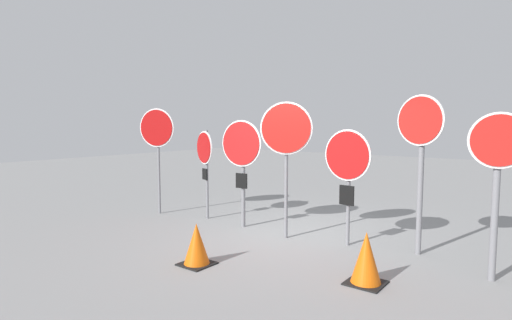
{
  "coord_description": "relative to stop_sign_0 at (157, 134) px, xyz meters",
  "views": [
    {
      "loc": [
        3.93,
        -6.15,
        2.05
      ],
      "look_at": [
        -0.79,
        0.0,
        1.36
      ],
      "focal_mm": 28.0,
      "sensor_mm": 36.0,
      "label": 1
    }
  ],
  "objects": [
    {
      "name": "stop_sign_5",
      "position": [
        5.58,
        0.61,
        -0.07
      ],
      "size": [
        0.76,
        0.25,
        2.51
      ],
      "rotation": [
        0.0,
        0.0,
        -0.29
      ],
      "color": "slate",
      "rests_on": "ground"
    },
    {
      "name": "stop_sign_2",
      "position": [
        2.31,
        0.23,
        -0.35
      ],
      "size": [
        0.91,
        0.17,
        2.14
      ],
      "rotation": [
        0.0,
        0.0,
        0.09
      ],
      "color": "slate",
      "rests_on": "ground"
    },
    {
      "name": "stop_sign_4",
      "position": [
        4.49,
        0.36,
        -0.44
      ],
      "size": [
        0.86,
        0.16,
        1.98
      ],
      "rotation": [
        0.0,
        0.0,
        -0.1
      ],
      "color": "slate",
      "rests_on": "ground"
    },
    {
      "name": "stop_sign_1",
      "position": [
        1.21,
        0.31,
        -0.44
      ],
      "size": [
        0.68,
        0.28,
        1.94
      ],
      "rotation": [
        0.0,
        0.0,
        -0.35
      ],
      "color": "slate",
      "rests_on": "ground"
    },
    {
      "name": "traffic_cone_1",
      "position": [
        5.39,
        -1.0,
        -1.51
      ],
      "size": [
        0.47,
        0.47,
        0.68
      ],
      "color": "black",
      "rests_on": "ground"
    },
    {
      "name": "stop_sign_3",
      "position": [
        3.44,
        0.09,
        -0.01
      ],
      "size": [
        0.85,
        0.42,
        2.46
      ],
      "rotation": [
        0.0,
        0.0,
        0.44
      ],
      "color": "slate",
      "rests_on": "ground"
    },
    {
      "name": "traffic_cone_0",
      "position": [
        3.14,
        -1.83,
        -1.54
      ],
      "size": [
        0.46,
        0.46,
        0.62
      ],
      "color": "black",
      "rests_on": "ground"
    },
    {
      "name": "stop_sign_6",
      "position": [
        6.68,
        0.08,
        -0.33
      ],
      "size": [
        0.72,
        0.2,
        2.22
      ],
      "rotation": [
        0.0,
        0.0,
        0.18
      ],
      "color": "slate",
      "rests_on": "ground"
    },
    {
      "name": "ground_plane",
      "position": [
        3.38,
        0.32,
        -1.84
      ],
      "size": [
        40.0,
        40.0,
        0.0
      ],
      "primitive_type": "plane",
      "color": "gray"
    },
    {
      "name": "stop_sign_0",
      "position": [
        0.0,
        0.0,
        0.0
      ],
      "size": [
        0.84,
        0.31,
        2.42
      ],
      "rotation": [
        0.0,
        0.0,
        0.33
      ],
      "color": "slate",
      "rests_on": "ground"
    }
  ]
}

